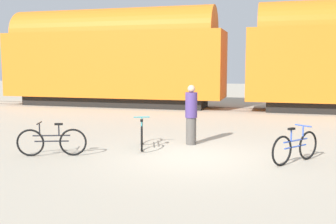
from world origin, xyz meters
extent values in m
plane|color=#B2A893|center=(0.00, 0.00, 0.00)|extent=(80.00, 80.00, 0.00)
cube|color=black|center=(-6.96, 11.22, 0.28)|extent=(10.67, 2.13, 0.55)
cube|color=orange|center=(-6.96, 11.22, 2.35)|extent=(12.70, 2.84, 3.61)
cylinder|color=orange|center=(-6.96, 11.22, 4.16)|extent=(11.68, 2.69, 2.69)
cube|color=#4C4238|center=(0.00, 10.51, 0.01)|extent=(38.62, 0.07, 0.01)
cube|color=#4C4238|center=(0.00, 11.94, 0.01)|extent=(38.62, 0.07, 0.01)
torus|color=black|center=(2.89, 0.49, 0.36)|extent=(0.48, 0.60, 0.72)
torus|color=black|center=(2.25, -0.33, 0.36)|extent=(0.48, 0.60, 0.72)
cylinder|color=#3351B7|center=(2.57, 0.08, 0.55)|extent=(0.59, 0.75, 0.04)
cylinder|color=#3351B7|center=(2.57, 0.08, 0.39)|extent=(0.54, 0.68, 0.04)
cylinder|color=#3351B7|center=(2.46, -0.06, 0.70)|extent=(0.04, 0.04, 0.30)
cube|color=black|center=(2.46, -0.06, 0.85)|extent=(0.19, 0.21, 0.05)
cylinder|color=#3351B7|center=(2.75, 0.31, 0.71)|extent=(0.04, 0.04, 0.34)
cylinder|color=#3351B7|center=(2.75, 0.31, 0.88)|extent=(0.38, 0.31, 0.03)
torus|color=black|center=(-1.74, 1.20, 0.35)|extent=(0.27, 0.68, 0.70)
torus|color=black|center=(-1.42, 0.26, 0.35)|extent=(0.27, 0.68, 0.70)
cylinder|color=teal|center=(-1.58, 0.73, 0.53)|extent=(0.32, 0.84, 0.04)
cylinder|color=teal|center=(-1.58, 0.73, 0.38)|extent=(0.29, 0.77, 0.04)
cylinder|color=teal|center=(-1.53, 0.56, 0.67)|extent=(0.04, 0.04, 0.29)
cube|color=black|center=(-1.53, 0.56, 0.82)|extent=(0.14, 0.22, 0.05)
cylinder|color=teal|center=(-1.67, 0.99, 0.69)|extent=(0.04, 0.04, 0.32)
cylinder|color=teal|center=(-1.67, 0.99, 0.85)|extent=(0.45, 0.18, 0.03)
torus|color=black|center=(-4.02, -1.03, 0.36)|extent=(0.69, 0.28, 0.71)
torus|color=black|center=(-2.99, -0.68, 0.36)|extent=(0.69, 0.28, 0.71)
cylinder|color=black|center=(-3.51, -0.86, 0.54)|extent=(0.92, 0.35, 0.04)
cylinder|color=black|center=(-3.51, -0.86, 0.39)|extent=(0.84, 0.32, 0.04)
cylinder|color=black|center=(-3.33, -0.79, 0.69)|extent=(0.04, 0.04, 0.30)
cube|color=black|center=(-3.33, -0.79, 0.84)|extent=(0.22, 0.14, 0.05)
cylinder|color=black|center=(-3.79, -0.95, 0.70)|extent=(0.04, 0.04, 0.33)
cylinder|color=black|center=(-3.79, -0.95, 0.87)|extent=(0.18, 0.45, 0.03)
cylinder|color=#514C47|center=(-0.32, 1.57, 0.40)|extent=(0.30, 0.30, 0.81)
cylinder|color=#473370|center=(-0.32, 1.57, 1.18)|extent=(0.35, 0.35, 0.75)
sphere|color=tan|center=(-0.32, 1.57, 1.66)|extent=(0.22, 0.22, 0.22)
camera|label=1|loc=(2.06, -9.73, 2.37)|focal=42.00mm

